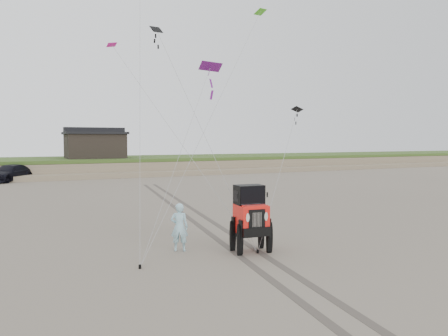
{
  "coord_description": "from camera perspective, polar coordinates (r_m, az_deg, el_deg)",
  "views": [
    {
      "loc": [
        -5.89,
        -12.29,
        3.68
      ],
      "look_at": [
        1.43,
        3.0,
        2.6
      ],
      "focal_mm": 35.0,
      "sensor_mm": 36.0,
      "label": 1
    }
  ],
  "objects": [
    {
      "name": "stake_main",
      "position": [
        13.05,
        -10.93,
        -12.53
      ],
      "size": [
        0.08,
        0.08,
        0.12
      ],
      "primitive_type": "cylinder",
      "color": "black",
      "rests_on": "ground"
    },
    {
      "name": "jeep",
      "position": [
        14.47,
        3.54,
        -7.51
      ],
      "size": [
        2.48,
        4.91,
        1.77
      ],
      "primitive_type": null,
      "rotation": [
        0.0,
        0.0,
        -0.09
      ],
      "color": "red",
      "rests_on": "ground"
    },
    {
      "name": "dune_ridge",
      "position": [
        50.22,
        -18.82,
        0.19
      ],
      "size": [
        160.0,
        14.25,
        1.73
      ],
      "color": "#7A6B54",
      "rests_on": "ground"
    },
    {
      "name": "ground",
      "position": [
        14.12,
        0.02,
        -11.47
      ],
      "size": [
        160.0,
        160.0,
        0.0
      ],
      "primitive_type": "plane",
      "color": "#6B6054",
      "rests_on": "ground"
    },
    {
      "name": "man",
      "position": [
        14.68,
        -5.85,
        -7.68
      ],
      "size": [
        0.69,
        0.6,
        1.61
      ],
      "primitive_type": "imported",
      "rotation": [
        0.0,
        0.0,
        2.71
      ],
      "color": "#7EB9C3",
      "rests_on": "ground"
    },
    {
      "name": "tire_tracks",
      "position": [
        22.08,
        -4.3,
        -5.95
      ],
      "size": [
        5.22,
        29.74,
        0.01
      ],
      "color": "#4C443D",
      "rests_on": "ground"
    },
    {
      "name": "stake_aux",
      "position": [
        14.51,
        4.44,
        -10.81
      ],
      "size": [
        0.08,
        0.08,
        0.12
      ],
      "primitive_type": "cylinder",
      "color": "black",
      "rests_on": "ground"
    },
    {
      "name": "truck_c",
      "position": [
        43.37,
        -26.23,
        -0.61
      ],
      "size": [
        4.61,
        5.4,
        1.49
      ],
      "primitive_type": "imported",
      "rotation": [
        0.0,
        0.0,
        -0.6
      ],
      "color": "black",
      "rests_on": "ground"
    },
    {
      "name": "cabin",
      "position": [
        49.92,
        -16.52,
        2.99
      ],
      "size": [
        6.4,
        5.4,
        3.35
      ],
      "color": "black",
      "rests_on": "dune_ridge"
    },
    {
      "name": "kite_flock",
      "position": [
        22.04,
        -2.09,
        15.73
      ],
      "size": [
        8.06,
        6.45,
        5.98
      ],
      "color": "black",
      "rests_on": "ground"
    }
  ]
}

